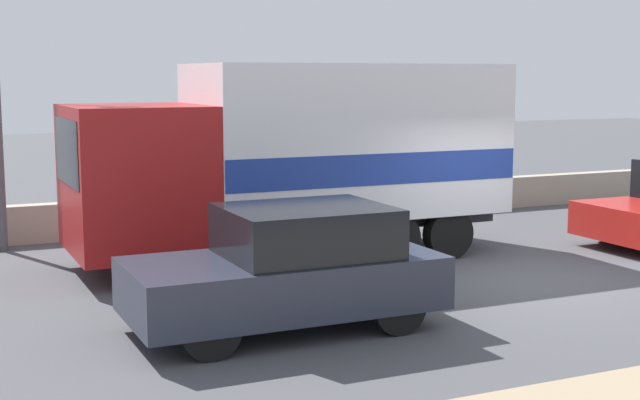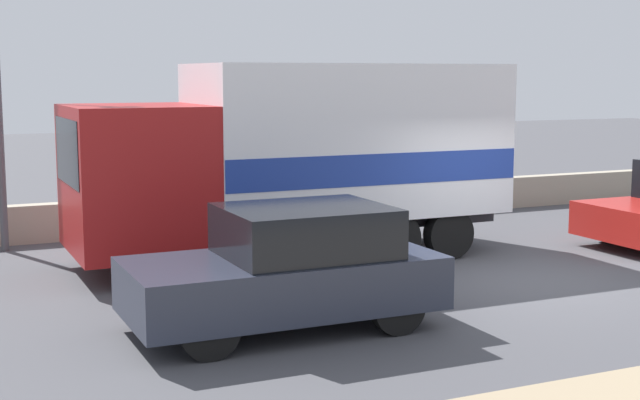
{
  "view_description": "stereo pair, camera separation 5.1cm",
  "coord_description": "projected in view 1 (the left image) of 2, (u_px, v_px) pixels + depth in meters",
  "views": [
    {
      "loc": [
        -8.69,
        -10.98,
        3.21
      ],
      "look_at": [
        -3.12,
        1.16,
        1.33
      ],
      "focal_mm": 50.0,
      "sensor_mm": 36.0,
      "label": 1
    },
    {
      "loc": [
        -8.65,
        -11.0,
        3.21
      ],
      "look_at": [
        -3.12,
        1.16,
        1.33
      ],
      "focal_mm": 50.0,
      "sensor_mm": 36.0,
      "label": 2
    }
  ],
  "objects": [
    {
      "name": "ground_plane",
      "position": [
        532.0,
        282.0,
        13.92
      ],
      "size": [
        80.0,
        80.0,
        0.0
      ],
      "primitive_type": "plane",
      "color": "#47474C"
    },
    {
      "name": "car_hatchback",
      "position": [
        290.0,
        269.0,
        11.25
      ],
      "size": [
        3.93,
        1.84,
        1.56
      ],
      "rotation": [
        0.0,
        0.0,
        3.14
      ],
      "color": "#282D3D",
      "rests_on": "ground_plane"
    },
    {
      "name": "box_truck",
      "position": [
        304.0,
        154.0,
        15.43
      ],
      "size": [
        7.52,
        2.51,
        3.39
      ],
      "rotation": [
        0.0,
        0.0,
        3.14
      ],
      "color": "maroon",
      "rests_on": "ground_plane"
    },
    {
      "name": "stone_wall_backdrop",
      "position": [
        345.0,
        203.0,
        19.86
      ],
      "size": [
        60.0,
        0.35,
        0.74
      ],
      "color": "#A39984",
      "rests_on": "ground_plane"
    }
  ]
}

